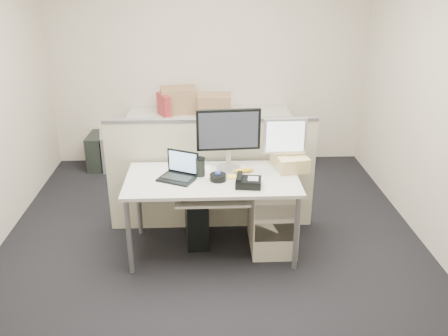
{
  "coord_description": "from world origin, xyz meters",
  "views": [
    {
      "loc": [
        -0.05,
        -3.74,
        2.43
      ],
      "look_at": [
        0.11,
        0.15,
        0.76
      ],
      "focal_mm": 38.0,
      "sensor_mm": 36.0,
      "label": 1
    }
  ],
  "objects_px": {
    "monitor_main": "(228,140)",
    "desk_phone": "(248,182)",
    "desk": "(212,185)",
    "laptop": "(177,167)"
  },
  "relations": [
    {
      "from": "monitor_main",
      "to": "desk_phone",
      "type": "bearing_deg",
      "value": -71.18
    },
    {
      "from": "desk",
      "to": "desk_phone",
      "type": "xyz_separation_m",
      "value": [
        0.3,
        -0.18,
        0.1
      ]
    },
    {
      "from": "monitor_main",
      "to": "desk_phone",
      "type": "height_order",
      "value": "monitor_main"
    },
    {
      "from": "laptop",
      "to": "desk_phone",
      "type": "xyz_separation_m",
      "value": [
        0.6,
        -0.16,
        -0.08
      ]
    },
    {
      "from": "laptop",
      "to": "desk",
      "type": "bearing_deg",
      "value": 29.99
    },
    {
      "from": "desk_phone",
      "to": "laptop",
      "type": "bearing_deg",
      "value": 173.15
    },
    {
      "from": "laptop",
      "to": "desk_phone",
      "type": "relative_size",
      "value": 1.44
    },
    {
      "from": "desk",
      "to": "desk_phone",
      "type": "height_order",
      "value": "desk_phone"
    },
    {
      "from": "monitor_main",
      "to": "desk_phone",
      "type": "xyz_separation_m",
      "value": [
        0.15,
        -0.36,
        -0.25
      ]
    },
    {
      "from": "desk",
      "to": "monitor_main",
      "type": "height_order",
      "value": "monitor_main"
    }
  ]
}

